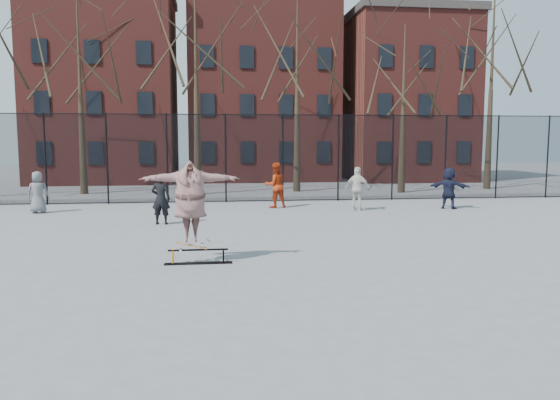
{
  "coord_description": "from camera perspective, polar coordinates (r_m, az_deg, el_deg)",
  "views": [
    {
      "loc": [
        -1.98,
        -11.78,
        2.9
      ],
      "look_at": [
        -0.34,
        1.5,
        1.38
      ],
      "focal_mm": 35.0,
      "sensor_mm": 36.0,
      "label": 1
    }
  ],
  "objects": [
    {
      "name": "bystander_white",
      "position": [
        22.13,
        8.11,
        1.18
      ],
      "size": [
        1.1,
        0.92,
        1.76
      ],
      "primitive_type": "imported",
      "rotation": [
        0.0,
        0.0,
        2.58
      ],
      "color": "silver",
      "rests_on": "ground"
    },
    {
      "name": "fence",
      "position": [
        24.87,
        -2.5,
        4.52
      ],
      "size": [
        34.03,
        0.07,
        4.0
      ],
      "color": "black",
      "rests_on": "ground"
    },
    {
      "name": "bystander_navy",
      "position": [
        23.53,
        17.25,
        1.2
      ],
      "size": [
        1.6,
        1.32,
        1.72
      ],
      "primitive_type": "imported",
      "rotation": [
        0.0,
        0.0,
        2.53
      ],
      "color": "#191C32",
      "rests_on": "ground"
    },
    {
      "name": "bystander_red",
      "position": [
        22.81,
        -0.49,
        1.56
      ],
      "size": [
        1.07,
        0.93,
        1.89
      ],
      "primitive_type": "imported",
      "rotation": [
        0.0,
        0.0,
        3.4
      ],
      "color": "#AC2E0F",
      "rests_on": "ground"
    },
    {
      "name": "skateboard",
      "position": [
        12.83,
        -9.24,
        -4.88
      ],
      "size": [
        0.78,
        0.19,
        0.09
      ],
      "primitive_type": null,
      "color": "#A67142",
      "rests_on": "skate_rail"
    },
    {
      "name": "bystander_grey",
      "position": [
        23.16,
        -23.98,
        0.75
      ],
      "size": [
        0.83,
        0.56,
        1.64
      ],
      "primitive_type": "imported",
      "rotation": [
        0.0,
        0.0,
        3.19
      ],
      "color": "slate",
      "rests_on": "ground"
    },
    {
      "name": "skater",
      "position": [
        12.68,
        -9.32,
        -0.52
      ],
      "size": [
        2.32,
        0.71,
        1.87
      ],
      "primitive_type": "imported",
      "rotation": [
        0.0,
        0.0,
        0.03
      ],
      "color": "navy",
      "rests_on": "skateboard"
    },
    {
      "name": "tree_row",
      "position": [
        29.32,
        -3.69,
        15.2
      ],
      "size": [
        33.66,
        7.46,
        10.67
      ],
      "color": "black",
      "rests_on": "ground"
    },
    {
      "name": "rowhouses",
      "position": [
        38.01,
        -2.99,
        11.24
      ],
      "size": [
        29.0,
        7.0,
        13.0
      ],
      "color": "maroon",
      "rests_on": "ground"
    },
    {
      "name": "ground",
      "position": [
        12.29,
        2.47,
        -7.18
      ],
      "size": [
        100.0,
        100.0,
        0.0
      ],
      "primitive_type": "plane",
      "color": "slate"
    },
    {
      "name": "skate_rail",
      "position": [
        12.88,
        -8.53,
        -6.0
      ],
      "size": [
        1.57,
        0.24,
        0.35
      ],
      "color": "black",
      "rests_on": "ground"
    },
    {
      "name": "bystander_black",
      "position": [
        18.81,
        -12.35,
        0.13
      ],
      "size": [
        0.7,
        0.52,
        1.74
      ],
      "primitive_type": "imported",
      "rotation": [
        0.0,
        0.0,
        2.97
      ],
      "color": "black",
      "rests_on": "ground"
    }
  ]
}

